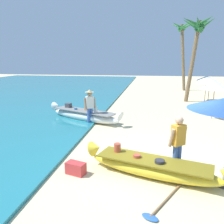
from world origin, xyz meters
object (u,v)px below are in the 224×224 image
Objects in this scene: boat_white_midground at (84,115)px; person_vendor_hatted at (90,104)px; palm_tree_mid_cluster at (183,36)px; paddle at (163,203)px; boat_yellow_foreground at (152,167)px; person_tourist_customer at (178,142)px; cooler_box at (76,168)px; palm_tree_leaning_seaward at (197,33)px.

person_vendor_hatted is at bearing -51.92° from boat_white_midground.
palm_tree_mid_cluster is 3.91× the size of paddle.
person_tourist_customer is (0.66, 0.31, 0.65)m from boat_yellow_foreground.
person_tourist_customer is 2.89m from cooler_box.
cooler_box is at bearing -112.58° from palm_tree_leaning_seaward.
boat_yellow_foreground is 1.27m from paddle.
palm_tree_mid_cluster reaches higher than boat_white_midground.
person_vendor_hatted is 10.30m from palm_tree_leaning_seaward.
person_tourist_customer is 0.26× the size of palm_tree_leaning_seaward.
person_tourist_customer is (4.10, -4.97, 0.61)m from boat_white_midground.
person_tourist_customer reaches higher than paddle.
boat_yellow_foreground is 5.60m from person_vendor_hatted.
person_vendor_hatted is at bearing 118.61° from paddle.
cooler_box reaches higher than paddle.
person_tourist_customer is at bearing 74.69° from paddle.
person_vendor_hatted is 15.84m from palm_tree_mid_cluster.
boat_white_midground is 0.71× the size of palm_tree_leaning_seaward.
boat_yellow_foreground is at bearing 23.24° from cooler_box.
palm_tree_leaning_seaward is 11.45× the size of cooler_box.
boat_yellow_foreground is 13.29m from palm_tree_leaning_seaward.
boat_white_midground is at bearing 129.57° from person_tourist_customer.
boat_yellow_foreground is 0.98m from person_tourist_customer.
palm_tree_leaning_seaward reaches higher than boat_yellow_foreground.
cooler_box is (-2.74, -0.55, -0.75)m from person_tourist_customer.
boat_white_midground is 8.12× the size of cooler_box.
paddle is (3.22, -5.91, -0.96)m from person_vendor_hatted.
person_vendor_hatted is at bearing -112.57° from palm_tree_mid_cluster.
palm_tree_mid_cluster is at bearing 82.54° from paddle.
palm_tree_mid_cluster is at bearing 81.33° from boat_yellow_foreground.
boat_yellow_foreground is 6.30m from boat_white_midground.
palm_tree_mid_cluster reaches higher than cooler_box.
palm_tree_mid_cluster is at bearing 83.21° from person_tourist_customer.
person_tourist_customer reaches higher than cooler_box.
boat_yellow_foreground is at bearing 101.26° from paddle.
palm_tree_leaning_seaward reaches higher than boat_white_midground.
person_vendor_hatted reaches higher than boat_yellow_foreground.
palm_tree_leaning_seaward is 3.53× the size of paddle.
person_vendor_hatted reaches higher than person_tourist_customer.
boat_yellow_foreground is 7.27× the size of cooler_box.
boat_yellow_foreground reaches higher than paddle.
person_vendor_hatted is (0.46, -0.59, 0.68)m from boat_white_midground.
person_vendor_hatted is at bearing 129.76° from person_tourist_customer.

